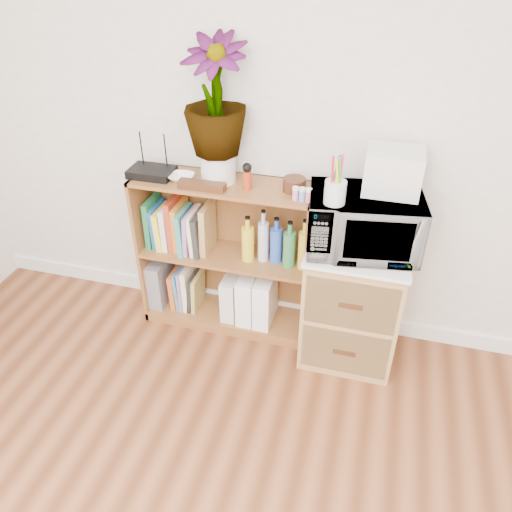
% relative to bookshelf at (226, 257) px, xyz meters
% --- Properties ---
extents(skirting_board, '(4.00, 0.02, 0.10)m').
position_rel_bookshelf_xyz_m(skirting_board, '(0.35, 0.14, -0.42)').
color(skirting_board, white).
rests_on(skirting_board, ground).
extents(bookshelf, '(1.00, 0.30, 0.95)m').
position_rel_bookshelf_xyz_m(bookshelf, '(0.00, 0.00, 0.00)').
color(bookshelf, brown).
rests_on(bookshelf, ground).
extents(wicker_unit, '(0.50, 0.45, 0.70)m').
position_rel_bookshelf_xyz_m(wicker_unit, '(0.75, -0.08, -0.12)').
color(wicker_unit, '#9E7542').
rests_on(wicker_unit, ground).
extents(microwave, '(0.59, 0.44, 0.30)m').
position_rel_bookshelf_xyz_m(microwave, '(0.75, -0.08, 0.39)').
color(microwave, white).
rests_on(microwave, wicker_unit).
extents(pen_cup, '(0.10, 0.10, 0.11)m').
position_rel_bookshelf_xyz_m(pen_cup, '(0.61, -0.20, 0.60)').
color(pen_cup, silver).
rests_on(pen_cup, microwave).
extents(small_appliance, '(0.26, 0.22, 0.21)m').
position_rel_bookshelf_xyz_m(small_appliance, '(0.85, -0.01, 0.65)').
color(small_appliance, silver).
rests_on(small_appliance, microwave).
extents(router, '(0.24, 0.16, 0.04)m').
position_rel_bookshelf_xyz_m(router, '(-0.40, -0.02, 0.50)').
color(router, black).
rests_on(router, bookshelf).
extents(white_bowl, '(0.13, 0.13, 0.03)m').
position_rel_bookshelf_xyz_m(white_bowl, '(-0.22, -0.03, 0.49)').
color(white_bowl, white).
rests_on(white_bowl, bookshelf).
extents(plant_pot, '(0.18, 0.18, 0.16)m').
position_rel_bookshelf_xyz_m(plant_pot, '(-0.03, 0.02, 0.55)').
color(plant_pot, silver).
rests_on(plant_pot, bookshelf).
extents(potted_plant, '(0.32, 0.32, 0.57)m').
position_rel_bookshelf_xyz_m(potted_plant, '(-0.03, 0.02, 0.92)').
color(potted_plant, '#3C7C31').
rests_on(potted_plant, plant_pot).
extents(trinket_box, '(0.25, 0.06, 0.04)m').
position_rel_bookshelf_xyz_m(trinket_box, '(-0.08, -0.10, 0.49)').
color(trinket_box, '#3A240F').
rests_on(trinket_box, bookshelf).
extents(kokeshi_doll, '(0.04, 0.04, 0.10)m').
position_rel_bookshelf_xyz_m(kokeshi_doll, '(0.15, -0.04, 0.52)').
color(kokeshi_doll, '#AE2E15').
rests_on(kokeshi_doll, bookshelf).
extents(wooden_bowl, '(0.12, 0.12, 0.07)m').
position_rel_bookshelf_xyz_m(wooden_bowl, '(0.38, 0.01, 0.51)').
color(wooden_bowl, '#381B0F').
rests_on(wooden_bowl, bookshelf).
extents(paint_jars, '(0.11, 0.04, 0.05)m').
position_rel_bookshelf_xyz_m(paint_jars, '(0.44, -0.09, 0.50)').
color(paint_jars, '#D97982').
rests_on(paint_jars, bookshelf).
extents(file_box, '(0.09, 0.24, 0.30)m').
position_rel_bookshelf_xyz_m(file_box, '(-0.44, 0.00, -0.25)').
color(file_box, slate).
rests_on(file_box, bookshelf).
extents(magazine_holder_left, '(0.09, 0.22, 0.28)m').
position_rel_bookshelf_xyz_m(magazine_holder_left, '(0.03, -0.01, -0.27)').
color(magazine_holder_left, silver).
rests_on(magazine_holder_left, bookshelf).
extents(magazine_holder_mid, '(0.10, 0.25, 0.31)m').
position_rel_bookshelf_xyz_m(magazine_holder_mid, '(0.14, -0.01, -0.25)').
color(magazine_holder_mid, white).
rests_on(magazine_holder_mid, bookshelf).
extents(magazine_holder_right, '(0.10, 0.25, 0.31)m').
position_rel_bookshelf_xyz_m(magazine_holder_right, '(0.24, -0.01, -0.25)').
color(magazine_holder_right, white).
rests_on(magazine_holder_right, bookshelf).
extents(cookbooks, '(0.37, 0.20, 0.31)m').
position_rel_bookshelf_xyz_m(cookbooks, '(-0.28, 0.00, 0.16)').
color(cookbooks, '#1D6D3F').
rests_on(cookbooks, bookshelf).
extents(liquor_bottles, '(0.38, 0.07, 0.30)m').
position_rel_bookshelf_xyz_m(liquor_bottles, '(0.29, 0.00, 0.16)').
color(liquor_bottles, yellow).
rests_on(liquor_bottles, bookshelf).
extents(lower_books, '(0.18, 0.19, 0.29)m').
position_rel_bookshelf_xyz_m(lower_books, '(-0.27, 0.00, -0.28)').
color(lower_books, '#C75523').
rests_on(lower_books, bookshelf).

